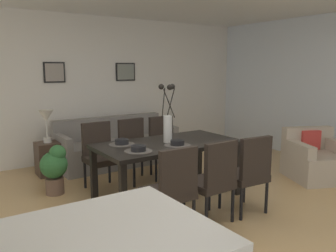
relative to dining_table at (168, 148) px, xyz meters
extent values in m
plane|color=tan|center=(-0.27, -0.71, -0.66)|extent=(9.00, 9.00, 0.00)
cube|color=white|center=(-0.27, 2.54, 0.64)|extent=(9.00, 0.10, 2.60)
cube|color=black|center=(0.00, 0.00, 0.05)|extent=(1.80, 0.93, 0.05)
cube|color=black|center=(0.84, 0.41, -0.32)|extent=(0.07, 0.07, 0.69)
cube|color=black|center=(-0.84, 0.41, -0.32)|extent=(0.07, 0.07, 0.69)
cube|color=black|center=(0.84, -0.41, -0.32)|extent=(0.07, 0.07, 0.69)
cube|color=black|center=(-0.84, -0.41, -0.32)|extent=(0.07, 0.07, 0.69)
cube|color=black|center=(-0.52, -0.78, -0.24)|extent=(0.44, 0.44, 0.08)
cube|color=black|center=(-0.53, -0.97, 0.02)|extent=(0.42, 0.06, 0.48)
cylinder|color=black|center=(-0.33, -0.59, -0.47)|extent=(0.04, 0.04, 0.38)
cylinder|color=black|center=(-0.71, -0.59, -0.47)|extent=(0.04, 0.04, 0.38)
cylinder|color=black|center=(-0.34, -0.97, -0.47)|extent=(0.04, 0.04, 0.38)
cylinder|color=black|center=(-0.72, -0.97, -0.47)|extent=(0.04, 0.04, 0.38)
cube|color=black|center=(-0.55, 0.78, -0.24)|extent=(0.46, 0.46, 0.08)
cube|color=black|center=(-0.56, 0.97, 0.02)|extent=(0.42, 0.08, 0.48)
cylinder|color=black|center=(-0.73, 0.58, -0.47)|extent=(0.04, 0.04, 0.38)
cylinder|color=black|center=(-0.36, 0.60, -0.47)|extent=(0.04, 0.04, 0.38)
cylinder|color=black|center=(-0.75, 0.96, -0.47)|extent=(0.04, 0.04, 0.38)
cylinder|color=black|center=(-0.37, 0.98, -0.47)|extent=(0.04, 0.04, 0.38)
cube|color=black|center=(0.00, -0.79, -0.24)|extent=(0.45, 0.45, 0.08)
cube|color=black|center=(0.01, -0.98, 0.02)|extent=(0.42, 0.07, 0.48)
cylinder|color=black|center=(0.19, -0.60, -0.47)|extent=(0.04, 0.04, 0.38)
cylinder|color=black|center=(-0.19, -0.61, -0.47)|extent=(0.04, 0.04, 0.38)
cylinder|color=black|center=(0.20, -0.98, -0.47)|extent=(0.04, 0.04, 0.38)
cylinder|color=black|center=(-0.18, -0.99, -0.47)|extent=(0.04, 0.04, 0.38)
cube|color=black|center=(0.01, 0.81, -0.24)|extent=(0.47, 0.47, 0.08)
cube|color=black|center=(0.00, 1.00, 0.02)|extent=(0.42, 0.09, 0.48)
cylinder|color=black|center=(-0.16, 0.61, -0.47)|extent=(0.04, 0.04, 0.38)
cylinder|color=black|center=(0.22, 0.63, -0.47)|extent=(0.04, 0.04, 0.38)
cylinder|color=black|center=(-0.19, 0.99, -0.47)|extent=(0.04, 0.04, 0.38)
cylinder|color=black|center=(0.19, 1.01, -0.47)|extent=(0.04, 0.04, 0.38)
cube|color=black|center=(0.51, -0.83, -0.24)|extent=(0.47, 0.47, 0.08)
cube|color=black|center=(0.50, -1.02, 0.02)|extent=(0.42, 0.09, 0.48)
cylinder|color=black|center=(0.71, -0.65, -0.47)|extent=(0.04, 0.04, 0.38)
cylinder|color=black|center=(0.33, -0.62, -0.47)|extent=(0.04, 0.04, 0.38)
cylinder|color=black|center=(0.69, -1.03, -0.47)|extent=(0.04, 0.04, 0.38)
cylinder|color=black|center=(0.31, -1.00, -0.47)|extent=(0.04, 0.04, 0.38)
cube|color=black|center=(0.52, 0.78, -0.24)|extent=(0.45, 0.45, 0.08)
cube|color=black|center=(0.52, 0.97, 0.02)|extent=(0.42, 0.07, 0.48)
cylinder|color=black|center=(0.33, 0.58, -0.47)|extent=(0.04, 0.04, 0.38)
cylinder|color=black|center=(0.71, 0.59, -0.47)|extent=(0.04, 0.04, 0.38)
cylinder|color=black|center=(0.33, 0.96, -0.47)|extent=(0.04, 0.04, 0.38)
cylinder|color=black|center=(0.71, 0.97, -0.47)|extent=(0.04, 0.04, 0.38)
cylinder|color=silver|center=(0.00, 0.00, 0.25)|extent=(0.11, 0.11, 0.34)
cylinder|color=black|center=(0.06, 0.02, 0.58)|extent=(0.05, 0.12, 0.37)
sphere|color=black|center=(0.09, 0.03, 0.78)|extent=(0.07, 0.07, 0.07)
cylinder|color=black|center=(-0.03, 0.05, 0.58)|extent=(0.08, 0.05, 0.38)
sphere|color=black|center=(-0.05, 0.08, 0.78)|extent=(0.07, 0.07, 0.07)
cylinder|color=black|center=(-0.02, -0.06, 0.58)|extent=(0.15, 0.06, 0.36)
sphere|color=black|center=(-0.03, -0.09, 0.78)|extent=(0.07, 0.07, 0.07)
cylinder|color=#4C4742|center=(-0.54, -0.21, 0.08)|extent=(0.32, 0.32, 0.01)
cylinder|color=black|center=(-0.54, -0.21, 0.11)|extent=(0.17, 0.17, 0.06)
cylinder|color=black|center=(-0.54, -0.21, 0.13)|extent=(0.13, 0.13, 0.04)
cylinder|color=#4C4742|center=(-0.54, 0.21, 0.08)|extent=(0.32, 0.32, 0.01)
cylinder|color=black|center=(-0.54, 0.21, 0.11)|extent=(0.17, 0.17, 0.06)
cylinder|color=black|center=(-0.54, 0.21, 0.13)|extent=(0.13, 0.13, 0.04)
cylinder|color=#4C4742|center=(0.00, -0.21, 0.08)|extent=(0.32, 0.32, 0.01)
cylinder|color=black|center=(0.00, -0.21, 0.11)|extent=(0.17, 0.17, 0.06)
cylinder|color=black|center=(0.00, -0.21, 0.13)|extent=(0.13, 0.13, 0.04)
cube|color=gray|center=(0.17, 1.85, -0.45)|extent=(2.04, 0.84, 0.42)
cube|color=gray|center=(0.17, 2.19, -0.05)|extent=(2.04, 0.16, 0.38)
cube|color=gray|center=(1.14, 1.85, -0.14)|extent=(0.10, 0.84, 0.20)
cube|color=gray|center=(-0.80, 1.85, -0.14)|extent=(0.10, 0.84, 0.20)
cube|color=#3D2D23|center=(-1.01, 1.88, -0.40)|extent=(0.36, 0.36, 0.52)
cylinder|color=beige|center=(-1.01, 1.88, -0.10)|extent=(0.12, 0.12, 0.08)
cylinder|color=beige|center=(-1.01, 1.88, 0.08)|extent=(0.02, 0.02, 0.30)
cone|color=silver|center=(-1.01, 1.88, 0.28)|extent=(0.22, 0.22, 0.18)
cube|color=#B7A893|center=(2.32, -0.62, -0.46)|extent=(1.06, 1.06, 0.40)
cube|color=#B7A893|center=(2.45, -0.33, -0.09)|extent=(0.80, 0.47, 0.35)
cube|color=#B7A893|center=(2.01, -0.50, -0.17)|extent=(0.40, 0.68, 0.18)
cube|color=#C63833|center=(2.41, -0.42, -0.10)|extent=(0.31, 0.20, 0.30)
cube|color=silver|center=(-1.89, -2.16, 0.24)|extent=(1.20, 0.88, 0.04)
cube|color=black|center=(-0.68, 2.47, 0.93)|extent=(0.36, 0.02, 0.35)
cube|color=#9E9389|center=(-0.68, 2.46, 0.93)|extent=(0.31, 0.01, 0.30)
cube|color=black|center=(0.68, 2.47, 0.93)|extent=(0.40, 0.02, 0.34)
cube|color=gray|center=(0.68, 2.46, 0.93)|extent=(0.35, 0.01, 0.29)
cylinder|color=brown|center=(-1.17, 0.97, -0.55)|extent=(0.24, 0.24, 0.22)
sphere|color=#2D6633|center=(-1.17, 0.97, -0.26)|extent=(0.36, 0.36, 0.36)
sphere|color=#2D6633|center=(-1.12, 0.94, -0.10)|extent=(0.22, 0.22, 0.22)
camera|label=1|loc=(-2.37, -3.55, 1.01)|focal=36.86mm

